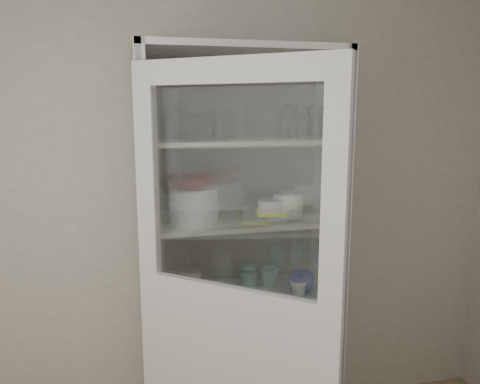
{
  "coord_description": "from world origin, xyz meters",
  "views": [
    {
      "loc": [
        -0.34,
        -0.98,
        1.81
      ],
      "look_at": [
        0.2,
        1.27,
        1.39
      ],
      "focal_mm": 35.0,
      "sensor_mm": 36.0,
      "label": 1
    }
  ],
  "objects_px": {
    "cream_bowl": "(193,195)",
    "grey_bowl_stack": "(288,204)",
    "goblet_0": "(181,120)",
    "glass_platter": "(271,215)",
    "goblet_2": "(289,119)",
    "mug_blue": "(301,283)",
    "measuring_cups": "(214,297)",
    "pantry_cabinet": "(237,273)",
    "teal_jar": "(249,277)",
    "tin_box": "(285,354)",
    "cupboard_door": "(233,339)",
    "goblet_3": "(302,119)",
    "mug_white": "(299,288)",
    "plate_stack_front": "(194,212)",
    "mug_teal": "(269,277)",
    "white_canister": "(190,282)",
    "cream_dish": "(234,359)",
    "yellow_trivet": "(272,212)",
    "goblet_1": "(186,121)",
    "white_ramekin": "(272,205)",
    "plate_stack_back": "(197,207)",
    "terracotta_bowl": "(193,181)"
  },
  "relations": [
    {
      "from": "pantry_cabinet",
      "to": "terracotta_bowl",
      "type": "distance_m",
      "value": 0.59
    },
    {
      "from": "cupboard_door",
      "to": "cream_bowl",
      "type": "xyz_separation_m",
      "value": [
        -0.09,
        0.47,
        0.52
      ]
    },
    {
      "from": "cream_bowl",
      "to": "teal_jar",
      "type": "bearing_deg",
      "value": 19.28
    },
    {
      "from": "cream_bowl",
      "to": "grey_bowl_stack",
      "type": "xyz_separation_m",
      "value": [
        0.49,
        0.02,
        -0.07
      ]
    },
    {
      "from": "mug_teal",
      "to": "pantry_cabinet",
      "type": "bearing_deg",
      "value": -165.18
    },
    {
      "from": "measuring_cups",
      "to": "goblet_3",
      "type": "bearing_deg",
      "value": 20.9
    },
    {
      "from": "glass_platter",
      "to": "white_ramekin",
      "type": "relative_size",
      "value": 2.28
    },
    {
      "from": "mug_white",
      "to": "goblet_3",
      "type": "bearing_deg",
      "value": 65.47
    },
    {
      "from": "mug_teal",
      "to": "cream_dish",
      "type": "xyz_separation_m",
      "value": [
        -0.21,
        -0.06,
        -0.42
      ]
    },
    {
      "from": "plate_stack_front",
      "to": "mug_white",
      "type": "height_order",
      "value": "plate_stack_front"
    },
    {
      "from": "pantry_cabinet",
      "to": "measuring_cups",
      "type": "distance_m",
      "value": 0.22
    },
    {
      "from": "goblet_3",
      "to": "goblet_0",
      "type": "bearing_deg",
      "value": -176.53
    },
    {
      "from": "terracotta_bowl",
      "to": "tin_box",
      "type": "height_order",
      "value": "terracotta_bowl"
    },
    {
      "from": "plate_stack_back",
      "to": "cream_dish",
      "type": "relative_size",
      "value": 0.95
    },
    {
      "from": "yellow_trivet",
      "to": "grey_bowl_stack",
      "type": "xyz_separation_m",
      "value": [
        0.09,
        0.01,
        0.04
      ]
    },
    {
      "from": "goblet_1",
      "to": "yellow_trivet",
      "type": "bearing_deg",
      "value": -20.0
    },
    {
      "from": "plate_stack_back",
      "to": "white_ramekin",
      "type": "height_order",
      "value": "white_ramekin"
    },
    {
      "from": "goblet_0",
      "to": "mug_white",
      "type": "relative_size",
      "value": 2.05
    },
    {
      "from": "goblet_1",
      "to": "white_ramekin",
      "type": "bearing_deg",
      "value": -20.0
    },
    {
      "from": "plate_stack_back",
      "to": "mug_teal",
      "type": "height_order",
      "value": "plate_stack_back"
    },
    {
      "from": "pantry_cabinet",
      "to": "mug_blue",
      "type": "xyz_separation_m",
      "value": [
        0.31,
        -0.15,
        -0.03
      ]
    },
    {
      "from": "white_ramekin",
      "to": "measuring_cups",
      "type": "xyz_separation_m",
      "value": [
        -0.31,
        -0.06,
        -0.44
      ]
    },
    {
      "from": "goblet_0",
      "to": "measuring_cups",
      "type": "relative_size",
      "value": 1.81
    },
    {
      "from": "cream_bowl",
      "to": "white_canister",
      "type": "height_order",
      "value": "cream_bowl"
    },
    {
      "from": "pantry_cabinet",
      "to": "tin_box",
      "type": "height_order",
      "value": "pantry_cabinet"
    },
    {
      "from": "goblet_3",
      "to": "mug_blue",
      "type": "height_order",
      "value": "goblet_3"
    },
    {
      "from": "cupboard_door",
      "to": "goblet_0",
      "type": "height_order",
      "value": "cupboard_door"
    },
    {
      "from": "teal_jar",
      "to": "goblet_1",
      "type": "bearing_deg",
      "value": 169.33
    },
    {
      "from": "glass_platter",
      "to": "white_canister",
      "type": "distance_m",
      "value": 0.54
    },
    {
      "from": "goblet_0",
      "to": "glass_platter",
      "type": "distance_m",
      "value": 0.66
    },
    {
      "from": "yellow_trivet",
      "to": "terracotta_bowl",
      "type": "bearing_deg",
      "value": -177.56
    },
    {
      "from": "measuring_cups",
      "to": "pantry_cabinet",
      "type": "bearing_deg",
      "value": 43.62
    },
    {
      "from": "plate_stack_front",
      "to": "glass_platter",
      "type": "distance_m",
      "value": 0.4
    },
    {
      "from": "goblet_2",
      "to": "measuring_cups",
      "type": "bearing_deg",
      "value": -157.42
    },
    {
      "from": "goblet_3",
      "to": "plate_stack_front",
      "type": "relative_size",
      "value": 0.76
    },
    {
      "from": "grey_bowl_stack",
      "to": "glass_platter",
      "type": "bearing_deg",
      "value": -176.37
    },
    {
      "from": "plate_stack_back",
      "to": "goblet_1",
      "type": "bearing_deg",
      "value": 173.6
    },
    {
      "from": "plate_stack_front",
      "to": "mug_teal",
      "type": "relative_size",
      "value": 2.25
    },
    {
      "from": "pantry_cabinet",
      "to": "mug_teal",
      "type": "xyz_separation_m",
      "value": [
        0.17,
        -0.02,
        -0.03
      ]
    },
    {
      "from": "mug_white",
      "to": "tin_box",
      "type": "relative_size",
      "value": 0.41
    },
    {
      "from": "goblet_3",
      "to": "mug_white",
      "type": "height_order",
      "value": "goblet_3"
    },
    {
      "from": "yellow_trivet",
      "to": "mug_white",
      "type": "height_order",
      "value": "yellow_trivet"
    },
    {
      "from": "plate_stack_back",
      "to": "yellow_trivet",
      "type": "relative_size",
      "value": 1.36
    },
    {
      "from": "cream_bowl",
      "to": "grey_bowl_stack",
      "type": "bearing_deg",
      "value": 2.66
    },
    {
      "from": "goblet_3",
      "to": "mug_teal",
      "type": "xyz_separation_m",
      "value": [
        -0.2,
        -0.08,
        -0.84
      ]
    },
    {
      "from": "cupboard_door",
      "to": "goblet_2",
      "type": "height_order",
      "value": "cupboard_door"
    },
    {
      "from": "goblet_2",
      "to": "mug_blue",
      "type": "distance_m",
      "value": 0.86
    },
    {
      "from": "tin_box",
      "to": "teal_jar",
      "type": "bearing_deg",
      "value": 151.61
    },
    {
      "from": "white_canister",
      "to": "mug_teal",
      "type": "bearing_deg",
      "value": 1.7
    },
    {
      "from": "white_ramekin",
      "to": "measuring_cups",
      "type": "relative_size",
      "value": 1.4
    }
  ]
}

